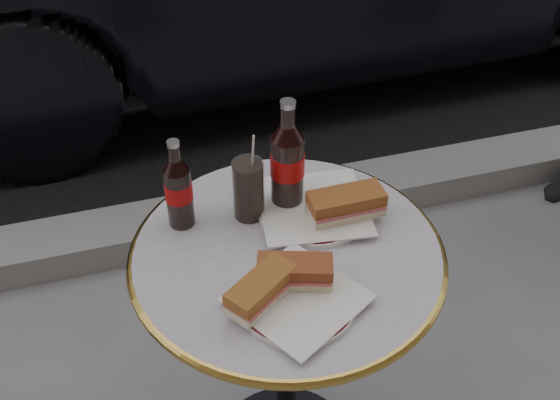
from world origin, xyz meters
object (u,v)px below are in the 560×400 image
object	(u,v)px
bistro_table	(286,366)
plate_left	(297,301)
cola_bottle_right	(287,155)
cola_glass	(249,189)
cola_bottle_left	(178,184)
plate_right	(313,209)

from	to	relation	value
bistro_table	plate_left	distance (m)	0.40
cola_bottle_right	cola_glass	distance (m)	0.10
bistro_table	cola_bottle_left	size ratio (longest dim) A/B	3.64
plate_left	cola_bottle_right	world-z (taller)	cola_bottle_right
bistro_table	cola_bottle_right	distance (m)	0.51
plate_left	cola_bottle_right	bearing A→B (deg)	76.92
cola_bottle_right	cola_glass	world-z (taller)	cola_bottle_right
plate_right	cola_bottle_left	size ratio (longest dim) A/B	1.15
bistro_table	plate_right	bearing A→B (deg)	48.52
cola_bottle_left	cola_bottle_right	size ratio (longest dim) A/B	0.79
bistro_table	plate_left	bearing A→B (deg)	-99.41
plate_left	cola_bottle_left	xyz separation A→B (m)	(-0.16, 0.28, 0.09)
plate_right	cola_bottle_left	distance (m)	0.29
plate_left	plate_right	world-z (taller)	same
plate_left	cola_glass	size ratio (longest dim) A/B	1.61
cola_bottle_left	cola_bottle_right	world-z (taller)	cola_bottle_right
cola_glass	cola_bottle_left	bearing A→B (deg)	173.59
bistro_table	plate_right	xyz separation A→B (m)	(0.08, 0.10, 0.37)
plate_left	plate_right	distance (m)	0.26
bistro_table	cola_glass	world-z (taller)	cola_glass
cola_bottle_left	cola_bottle_right	bearing A→B (deg)	-1.53
bistro_table	cola_glass	xyz separation A→B (m)	(-0.04, 0.12, 0.43)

